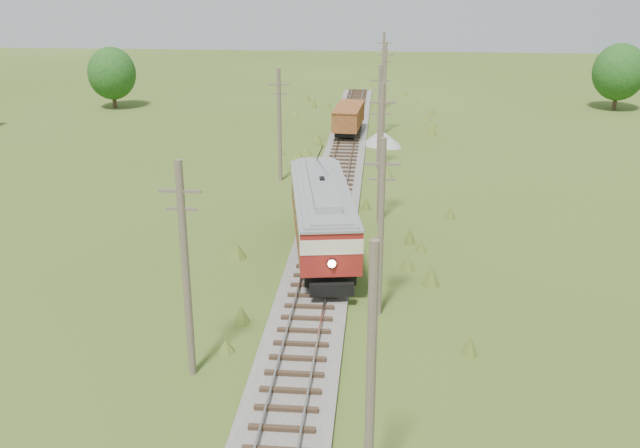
{
  "coord_description": "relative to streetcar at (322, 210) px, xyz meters",
  "views": [
    {
      "loc": [
        3.18,
        -12.74,
        15.67
      ],
      "look_at": [
        0.0,
        23.7,
        2.4
      ],
      "focal_mm": 40.0,
      "sensor_mm": 36.0,
      "label": 1
    }
  ],
  "objects": [
    {
      "name": "utility_pole_r_6",
      "position": [
        3.2,
        45.0,
        1.7
      ],
      "size": [
        1.6,
        0.3,
        8.7
      ],
      "color": "brown",
      "rests_on": "ground"
    },
    {
      "name": "gondola",
      "position": [
        -0.0,
        30.44,
        -0.89
      ],
      "size": [
        2.88,
        7.52,
        2.45
      ],
      "rotation": [
        0.0,
        0.0,
        -0.07
      ],
      "color": "black",
      "rests_on": "ground"
    },
    {
      "name": "streetcar",
      "position": [
        0.0,
        0.0,
        0.0
      ],
      "size": [
        5.07,
        13.37,
        6.04
      ],
      "rotation": [
        0.0,
        0.0,
        0.16
      ],
      "color": "black",
      "rests_on": "ground"
    },
    {
      "name": "railbed_main",
      "position": [
        -0.0,
        9.0,
        -2.58
      ],
      "size": [
        3.6,
        96.0,
        0.57
      ],
      "color": "#605B54",
      "rests_on": "ground"
    },
    {
      "name": "gravel_pile",
      "position": [
        3.31,
        27.44,
        -2.14
      ],
      "size": [
        3.73,
        3.96,
        1.36
      ],
      "color": "gray",
      "rests_on": "ground"
    },
    {
      "name": "utility_pole_r_4",
      "position": [
        3.0,
        19.0,
        1.55
      ],
      "size": [
        1.6,
        0.3,
        8.4
      ],
      "color": "brown",
      "rests_on": "ground"
    },
    {
      "name": "utility_pole_r_2",
      "position": [
        3.3,
        -7.0,
        1.65
      ],
      "size": [
        1.6,
        0.3,
        8.6
      ],
      "color": "brown",
      "rests_on": "ground"
    },
    {
      "name": "utility_pole_r_1",
      "position": [
        3.1,
        -20.0,
        1.63
      ],
      "size": [
        0.3,
        0.3,
        8.8
      ],
      "color": "brown",
      "rests_on": "ground"
    },
    {
      "name": "utility_pole_l_b",
      "position": [
        -4.5,
        15.0,
        1.65
      ],
      "size": [
        1.6,
        0.3,
        8.6
      ],
      "color": "brown",
      "rests_on": "ground"
    },
    {
      "name": "utility_pole_r_5",
      "position": [
        3.4,
        32.0,
        1.8
      ],
      "size": [
        1.6,
        0.3,
        8.9
      ],
      "color": "brown",
      "rests_on": "ground"
    },
    {
      "name": "tree_mid_a",
      "position": [
        -28.0,
        43.0,
        1.25
      ],
      "size": [
        5.46,
        5.46,
        7.03
      ],
      "color": "#38281C",
      "rests_on": "ground"
    },
    {
      "name": "utility_pole_r_3",
      "position": [
        3.2,
        6.0,
        1.85
      ],
      "size": [
        1.6,
        0.3,
        9.0
      ],
      "color": "brown",
      "rests_on": "ground"
    },
    {
      "name": "utility_pole_l_a",
      "position": [
        -4.2,
        -13.0,
        1.85
      ],
      "size": [
        1.6,
        0.3,
        9.0
      ],
      "color": "brown",
      "rests_on": "ground"
    },
    {
      "name": "tree_mid_b",
      "position": [
        30.0,
        47.0,
        1.56
      ],
      "size": [
        5.88,
        5.88,
        7.57
      ],
      "color": "#38281C",
      "rests_on": "ground"
    }
  ]
}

